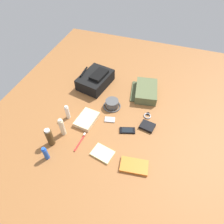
# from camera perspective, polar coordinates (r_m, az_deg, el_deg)

# --- Properties ---
(ground_plane) EXTENTS (2.64, 2.02, 0.02)m
(ground_plane) POSITION_cam_1_polar(r_m,az_deg,el_deg) (1.65, 0.00, -1.19)
(ground_plane) COLOR #915A2E
(ground_plane) RESTS_ON ground
(backpack) EXTENTS (0.37, 0.30, 0.14)m
(backpack) POSITION_cam_1_polar(r_m,az_deg,el_deg) (1.89, -4.83, 9.40)
(backpack) COLOR black
(backpack) RESTS_ON ground_plane
(toiletry_pouch) EXTENTS (0.32, 0.28, 0.08)m
(toiletry_pouch) POSITION_cam_1_polar(r_m,az_deg,el_deg) (1.82, 9.79, 6.05)
(toiletry_pouch) COLOR #56603D
(toiletry_pouch) RESTS_ON ground_plane
(bucket_hat) EXTENTS (0.15, 0.15, 0.07)m
(bucket_hat) POSITION_cam_1_polar(r_m,az_deg,el_deg) (1.69, 0.01, 2.33)
(bucket_hat) COLOR #4E4E4E
(bucket_hat) RESTS_ON ground_plane
(deodorant_spray) EXTENTS (0.03, 0.03, 0.12)m
(deodorant_spray) POSITION_cam_1_polar(r_m,az_deg,el_deg) (1.44, -18.82, -11.36)
(deodorant_spray) COLOR blue
(deodorant_spray) RESTS_ON ground_plane
(cologne_bottle) EXTENTS (0.05, 0.05, 0.17)m
(cologne_bottle) POSITION_cam_1_polar(r_m,az_deg,el_deg) (1.48, -17.74, -6.98)
(cologne_bottle) COLOR #473319
(cologne_bottle) RESTS_ON ground_plane
(lotion_bottle) EXTENTS (0.04, 0.04, 0.17)m
(lotion_bottle) POSITION_cam_1_polar(r_m,az_deg,el_deg) (1.51, -14.38, -4.29)
(lotion_bottle) COLOR beige
(lotion_bottle) RESTS_ON ground_plane
(toothpaste_tube) EXTENTS (0.03, 0.03, 0.14)m
(toothpaste_tube) POSITION_cam_1_polar(r_m,az_deg,el_deg) (1.62, -12.88, -0.06)
(toothpaste_tube) COLOR white
(toothpaste_tube) RESTS_ON ground_plane
(paperback_novel) EXTENTS (0.14, 0.20, 0.02)m
(paperback_novel) POSITION_cam_1_polar(r_m,az_deg,el_deg) (1.39, 6.46, -15.39)
(paperback_novel) COLOR orange
(paperback_novel) RESTS_ON ground_plane
(cell_phone) EXTENTS (0.09, 0.13, 0.01)m
(cell_phone) POSITION_cam_1_polar(r_m,az_deg,el_deg) (1.54, 4.49, -5.37)
(cell_phone) COLOR black
(cell_phone) RESTS_ON ground_plane
(media_player) EXTENTS (0.07, 0.09, 0.01)m
(media_player) POSITION_cam_1_polar(r_m,az_deg,el_deg) (1.61, -0.74, -2.21)
(media_player) COLOR #B7B7BC
(media_player) RESTS_ON ground_plane
(wristwatch) EXTENTS (0.07, 0.06, 0.01)m
(wristwatch) POSITION_cam_1_polar(r_m,az_deg,el_deg) (1.66, 10.32, -1.04)
(wristwatch) COLOR #99999E
(wristwatch) RESTS_ON ground_plane
(toothbrush) EXTENTS (0.17, 0.02, 0.02)m
(toothbrush) POSITION_cam_1_polar(r_m,az_deg,el_deg) (1.50, -9.12, -8.32)
(toothbrush) COLOR red
(toothbrush) RESTS_ON ground_plane
(wallet) EXTENTS (0.11, 0.12, 0.02)m
(wallet) POSITION_cam_1_polar(r_m,az_deg,el_deg) (1.58, 10.29, -4.09)
(wallet) COLOR black
(wallet) RESTS_ON ground_plane
(notepad) EXTENTS (0.14, 0.17, 0.02)m
(notepad) POSITION_cam_1_polar(r_m,az_deg,el_deg) (1.43, -2.77, -11.95)
(notepad) COLOR beige
(notepad) RESTS_ON ground_plane
(folded_towel) EXTENTS (0.22, 0.16, 0.04)m
(folded_towel) POSITION_cam_1_polar(r_m,az_deg,el_deg) (1.61, -7.37, -2.11)
(folded_towel) COLOR beige
(folded_towel) RESTS_ON ground_plane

